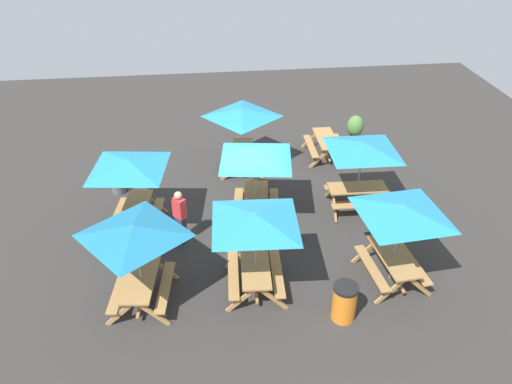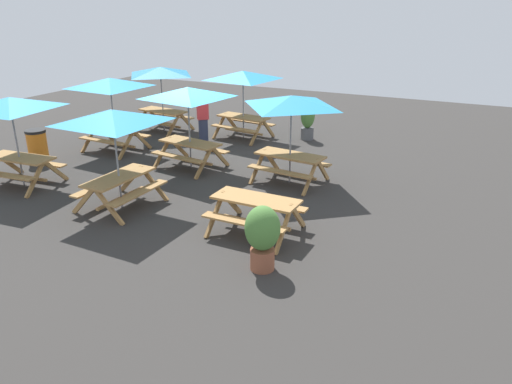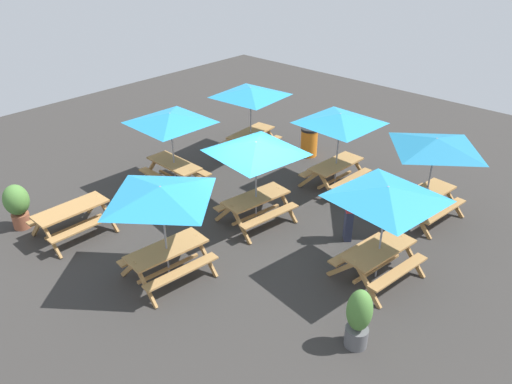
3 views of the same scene
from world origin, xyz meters
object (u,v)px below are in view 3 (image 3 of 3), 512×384
picnic_table_6 (251,97)px  person_standing (350,209)px  picnic_table_3 (171,123)px  picnic_table_2 (72,215)px  trash_bin_orange (309,142)px  picnic_table_7 (387,200)px  picnic_table_5 (435,150)px  potted_plant_1 (359,318)px  picnic_table_4 (340,124)px  picnic_table_0 (256,153)px  potted_plant_0 (17,204)px  picnic_table_1 (161,200)px

picnic_table_6 → person_standing: (2.21, 5.38, -1.10)m
picnic_table_3 → person_standing: bearing=12.9°
picnic_table_2 → trash_bin_orange: 8.02m
picnic_table_7 → picnic_table_5: bearing=-165.3°
picnic_table_5 → potted_plant_1: bearing=19.5°
picnic_table_4 → picnic_table_7: (2.94, 3.16, 0.00)m
picnic_table_7 → picnic_table_3: bearing=-80.2°
picnic_table_3 → picnic_table_6: same height
potted_plant_1 → person_standing: size_ratio=0.77×
picnic_table_7 → trash_bin_orange: (-4.20, -5.11, -1.49)m
picnic_table_0 → person_standing: (-0.95, 2.24, -1.10)m
picnic_table_0 → picnic_table_3: (0.13, -3.17, 0.00)m
potted_plant_0 → picnic_table_4: bearing=147.5°
picnic_table_0 → picnic_table_6: bearing=-127.1°
potted_plant_0 → potted_plant_1: 8.98m
picnic_table_7 → picnic_table_6: bearing=-106.8°
picnic_table_1 → picnic_table_7: 4.66m
picnic_table_5 → picnic_table_4: bearing=-80.4°
picnic_table_1 → potted_plant_1: bearing=110.7°
potted_plant_0 → trash_bin_orange: bearing=162.3°
picnic_table_7 → potted_plant_0: 9.13m
picnic_table_0 → picnic_table_7: bearing=100.2°
picnic_table_4 → picnic_table_6: (-0.08, -3.52, 0.00)m
picnic_table_1 → potted_plant_0: size_ratio=1.91×
picnic_table_5 → picnic_table_6: 6.30m
picnic_table_0 → picnic_table_7: same height
picnic_table_2 → picnic_table_5: picnic_table_5 is taller
picnic_table_3 → potted_plant_0: 4.53m
picnic_table_5 → trash_bin_orange: (-1.11, -4.71, -1.49)m
trash_bin_orange → potted_plant_1: (6.26, 5.89, 0.17)m
picnic_table_4 → picnic_table_5: size_ratio=1.21×
picnic_table_5 → picnic_table_6: same height
picnic_table_1 → picnic_table_4: (-6.09, 0.27, 0.00)m
picnic_table_1 → picnic_table_3: size_ratio=0.83×
picnic_table_3 → picnic_table_5: 7.16m
picnic_table_6 → picnic_table_7: 7.34m
picnic_table_0 → picnic_table_2: bearing=-32.2°
trash_bin_orange → picnic_table_4: bearing=57.1°
picnic_table_1 → picnic_table_2: size_ratio=1.28×
picnic_table_1 → picnic_table_2: bearing=-74.0°
picnic_table_2 → picnic_table_4: (-6.63, 3.39, 1.43)m
picnic_table_5 → potted_plant_1: (5.15, 1.18, -1.32)m
potted_plant_1 → person_standing: 3.57m
trash_bin_orange → picnic_table_6: bearing=-53.3°
picnic_table_3 → picnic_table_4: size_ratio=1.00×
picnic_table_0 → picnic_table_1: 3.02m
trash_bin_orange → potted_plant_1: bearing=43.3°
trash_bin_orange → person_standing: bearing=48.3°
picnic_table_2 → picnic_table_3: bearing=-176.5°
trash_bin_orange → person_standing: size_ratio=0.59×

